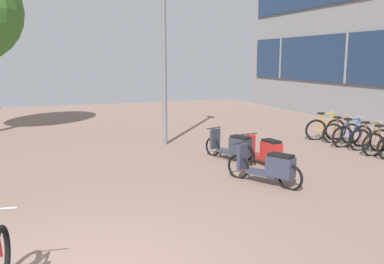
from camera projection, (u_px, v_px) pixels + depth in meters
The scene contains 9 objects.
bicycle_rack_01 at pixel (384, 144), 11.46m from camera, with size 1.33×0.48×0.95m.
bicycle_rack_02 at pixel (370, 140), 12.05m from camera, with size 1.20×0.57×0.94m.
bicycle_rack_03 at pixel (352, 136), 12.57m from camera, with size 1.35×0.48×0.97m.
bicycle_rack_04 at pixel (342, 133), 13.18m from camera, with size 1.19×0.55×0.92m.
bicycle_rack_05 at pixel (326, 129), 13.68m from camera, with size 1.35×0.53×1.00m.
scooter_near at pixel (266, 151), 10.35m from camera, with size 0.57×1.68×0.74m.
scooter_mid at pixel (269, 167), 8.77m from camera, with size 0.99×1.66×0.87m.
scooter_far at pixel (233, 147), 10.83m from camera, with size 0.82×1.75×0.83m.
lamp_post at pixel (164, 31), 12.41m from camera, with size 0.20×0.52×6.31m.
Camera 1 is at (-0.27, -4.73, 2.68)m, focal length 38.57 mm.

